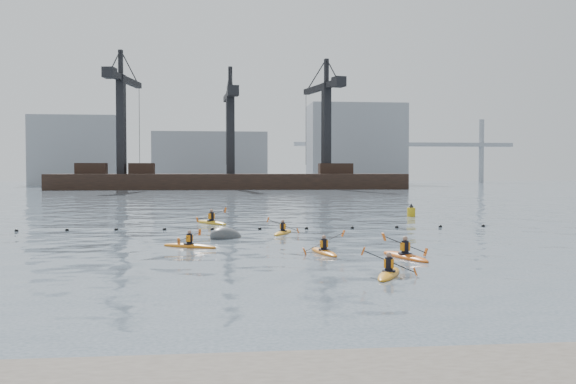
% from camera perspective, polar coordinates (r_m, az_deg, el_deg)
% --- Properties ---
extents(ground, '(400.00, 400.00, 0.00)m').
position_cam_1_polar(ground, '(16.76, -1.69, -10.89)').
color(ground, '#34414C').
rests_on(ground, ground).
extents(float_line, '(33.24, 0.73, 0.24)m').
position_cam_1_polar(float_line, '(39.01, -4.89, -3.46)').
color(float_line, black).
rests_on(float_line, ground).
extents(barge_pier, '(72.00, 19.30, 29.50)m').
position_cam_1_polar(barge_pier, '(126.30, -5.50, 1.15)').
color(barge_pier, black).
rests_on(barge_pier, ground).
extents(skyline, '(141.00, 28.00, 22.00)m').
position_cam_1_polar(skyline, '(166.69, -4.77, 3.89)').
color(skyline, gray).
rests_on(skyline, ground).
extents(kayaker_0, '(2.02, 2.99, 1.13)m').
position_cam_1_polar(kayaker_0, '(27.78, 3.38, -5.55)').
color(kayaker_0, orange).
rests_on(kayaker_0, ground).
extents(kayaker_1, '(1.89, 2.91, 1.09)m').
position_cam_1_polar(kayaker_1, '(22.22, 9.42, -7.48)').
color(kayaker_1, orange).
rests_on(kayaker_1, ground).
extents(kayaker_2, '(2.91, 1.96, 0.96)m').
position_cam_1_polar(kayaker_2, '(30.29, -9.20, -4.94)').
color(kayaker_2, orange).
rests_on(kayaker_2, ground).
extents(kayaker_3, '(1.90, 2.92, 1.07)m').
position_cam_1_polar(kayaker_3, '(36.32, -0.49, -3.77)').
color(kayaker_3, orange).
rests_on(kayaker_3, ground).
extents(kayaker_4, '(2.24, 3.37, 1.25)m').
position_cam_1_polar(kayaker_4, '(26.74, 10.90, -5.85)').
color(kayaker_4, '#D05613').
rests_on(kayaker_4, ground).
extents(kayaker_5, '(2.60, 3.44, 1.24)m').
position_cam_1_polar(kayaker_5, '(43.48, -7.17, -2.80)').
color(kayaker_5, gold).
rests_on(kayaker_5, ground).
extents(mooring_buoy, '(2.65, 2.75, 1.59)m').
position_cam_1_polar(mooring_buoy, '(34.28, -5.80, -4.27)').
color(mooring_buoy, '#383A3C').
rests_on(mooring_buoy, ground).
extents(nav_buoy, '(0.67, 0.67, 1.21)m').
position_cam_1_polar(nav_buoy, '(50.92, 11.45, -1.84)').
color(nav_buoy, gold).
rests_on(nav_buoy, ground).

